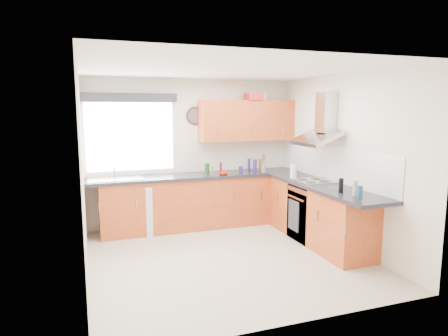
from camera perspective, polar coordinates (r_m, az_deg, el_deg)
name	(u,v)px	position (r m, az deg, el deg)	size (l,w,h in m)	color
ground_plane	(227,257)	(5.57, 0.47, -12.66)	(3.60, 3.60, 0.00)	beige
ceiling	(228,69)	(5.21, 0.50, 13.90)	(3.60, 3.60, 0.02)	white
wall_back	(192,152)	(6.95, -4.54, 2.23)	(3.60, 0.02, 2.50)	silver
wall_front	(295,195)	(3.63, 10.16, -3.75)	(3.60, 0.02, 2.50)	silver
wall_left	(83,174)	(4.94, -19.55, -0.84)	(0.02, 3.60, 2.50)	silver
wall_right	(343,161)	(6.09, 16.64, 0.99)	(0.02, 3.60, 2.50)	silver
window	(130,137)	(6.73, -13.25, 4.38)	(1.40, 0.02, 1.10)	silver
window_blind	(129,98)	(6.62, -13.35, 9.77)	(1.50, 0.18, 0.14)	#26262B
splashback	(330,163)	(6.34, 14.96, 0.70)	(0.01, 3.00, 0.54)	white
base_cab_back	(192,203)	(6.79, -4.65, -4.95)	(3.00, 0.58, 0.86)	#A2421C
base_cab_corner	(277,196)	(7.34, 7.58, -3.98)	(0.60, 0.60, 0.86)	#A2421C
base_cab_right	(318,214)	(6.21, 13.32, -6.47)	(0.58, 2.10, 0.86)	#A2421C
worktop_back	(197,176)	(6.72, -3.85, -1.14)	(3.60, 0.62, 0.05)	black
worktop_right	(324,187)	(5.98, 14.16, -2.60)	(0.62, 2.42, 0.05)	black
sink	(115,177)	(6.49, -15.25, -1.19)	(0.84, 0.46, 0.10)	#AEAEAF
oven	(312,212)	(6.32, 12.51, -6.20)	(0.56, 0.58, 0.85)	black
hob_plate	(313,181)	(6.22, 12.65, -1.81)	(0.52, 0.52, 0.01)	#AEAEAF
extractor_hood	(321,125)	(6.18, 13.70, 6.05)	(0.52, 0.78, 0.66)	#AEAEAF
upper_cabinets	(247,120)	(7.05, 3.32, 6.81)	(1.70, 0.35, 0.70)	#A2421C
washing_machine	(138,209)	(6.65, -12.23, -5.71)	(0.54, 0.52, 0.80)	silver
wall_clock	(195,116)	(6.89, -4.11, 7.44)	(0.31, 0.31, 0.04)	#26262B
casserole	(256,96)	(7.18, 4.59, 10.15)	(0.32, 0.23, 0.13)	silver
storage_box	(254,96)	(6.98, 4.24, 10.16)	(0.27, 0.22, 0.12)	#B4251F
utensil_pot	(263,168)	(6.96, 5.65, -0.07)	(0.09, 0.09, 0.13)	slate
kitchen_roll	(293,171)	(6.43, 9.88, -0.47)	(0.10, 0.10, 0.22)	silver
tomato_cluster	(223,173)	(6.64, -0.08, -0.75)	(0.13, 0.13, 0.06)	#A20F01
jar_0	(260,165)	(7.00, 5.15, 0.37)	(0.06, 0.06, 0.22)	brown
jar_1	(207,169)	(6.65, -2.42, -0.16)	(0.07, 0.07, 0.19)	#133713
jar_2	(206,169)	(6.75, -2.53, -0.09)	(0.07, 0.07, 0.18)	black
jar_3	(212,170)	(6.70, -1.73, -0.31)	(0.04, 0.04, 0.14)	olive
jar_4	(249,165)	(7.04, 3.58, 0.45)	(0.05, 0.05, 0.22)	navy
jar_5	(221,168)	(6.78, -0.48, 0.01)	(0.04, 0.04, 0.19)	#4D1610
jar_6	(255,166)	(6.92, 4.42, 0.28)	(0.07, 0.07, 0.22)	navy
jar_7	(241,170)	(6.80, 2.41, -0.26)	(0.07, 0.07, 0.13)	#221956
bottle_0	(341,186)	(5.46, 16.37, -2.43)	(0.06, 0.06, 0.20)	black
bottle_1	(360,192)	(5.19, 18.86, -3.30)	(0.06, 0.06, 0.16)	navy
bottle_2	(355,188)	(5.32, 18.22, -2.74)	(0.06, 0.06, 0.20)	#9E9487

